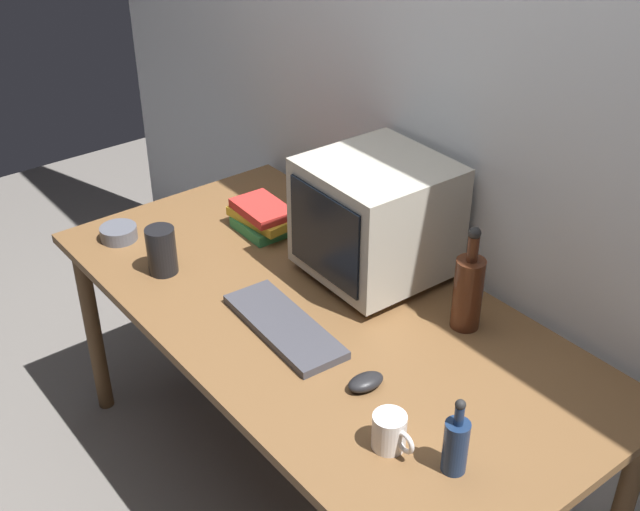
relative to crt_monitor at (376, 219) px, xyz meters
The scene contains 12 objects.
ground_plane 0.96m from the crt_monitor, 79.97° to the right, with size 6.00×6.00×0.00m, color slate.
back_wall 0.41m from the crt_monitor, 80.42° to the left, with size 4.00×0.08×2.50m, color silver.
desk 0.36m from the crt_monitor, 79.97° to the right, with size 1.77×0.88×0.74m.
crt_monitor is the anchor object (origin of this frame).
keyboard 0.43m from the crt_monitor, 81.25° to the right, with size 0.42×0.15×0.02m, color #3F3F47.
computer_mouse 0.56m from the crt_monitor, 43.66° to the right, with size 0.06×0.10×0.04m, color black.
bottle_tall 0.36m from the crt_monitor, ahead, with size 0.08×0.08×0.31m.
bottle_short 0.82m from the crt_monitor, 28.81° to the right, with size 0.06×0.06×0.20m.
book_stack 0.47m from the crt_monitor, 165.71° to the right, with size 0.24×0.17×0.10m.
mug 0.74m from the crt_monitor, 38.61° to the right, with size 0.12×0.08×0.09m.
cd_spindle 0.87m from the crt_monitor, 142.51° to the right, with size 0.12×0.12×0.04m, color #595B66.
metal_canister 0.66m from the crt_monitor, 129.37° to the right, with size 0.09×0.09×0.15m, color black.
Camera 1 is at (1.49, -1.17, 2.09)m, focal length 45.48 mm.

